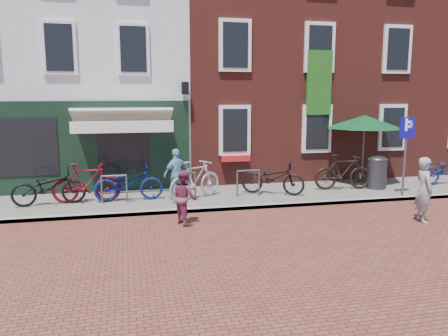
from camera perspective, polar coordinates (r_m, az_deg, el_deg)
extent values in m
plane|color=brown|center=(12.40, 2.41, -5.45)|extent=(80.00, 80.00, 0.00)
cube|color=slate|center=(14.06, 4.78, -3.48)|extent=(24.00, 3.00, 0.10)
cube|color=silver|center=(18.72, -18.82, 12.98)|extent=(8.00, 8.00, 9.00)
cube|color=maroon|center=(19.35, 2.91, 14.81)|extent=(6.00, 8.00, 10.00)
cube|color=maroon|center=(21.72, 18.82, 13.74)|extent=(6.00, 8.00, 10.00)
cylinder|color=#373739|center=(15.53, 19.15, -0.75)|extent=(0.64, 0.64, 0.96)
ellipsoid|color=#373739|center=(15.44, 19.26, 1.27)|extent=(0.64, 0.64, 0.29)
cylinder|color=#4C4C4F|center=(14.57, 22.36, 1.38)|extent=(0.07, 0.07, 2.44)
cube|color=#100D8F|center=(14.47, 22.62, 4.82)|extent=(0.50, 0.04, 0.65)
cylinder|color=#4C4C4F|center=(16.35, 17.36, -1.73)|extent=(0.50, 0.50, 0.08)
cylinder|color=#4C4C4F|center=(16.19, 17.55, 2.08)|extent=(0.06, 0.06, 2.27)
cone|color=#0C441D|center=(16.09, 17.76, 6.10)|extent=(2.70, 2.70, 0.45)
imported|color=gray|center=(12.17, 24.45, -2.58)|extent=(0.49, 0.66, 1.66)
imported|color=#7C324B|center=(11.00, -5.16, -3.77)|extent=(0.73, 0.81, 1.36)
imported|color=#7BB4CB|center=(13.18, -6.12, -0.78)|extent=(0.96, 0.73, 1.52)
imported|color=black|center=(13.38, -21.72, -2.27)|extent=(2.07, 0.98, 1.05)
imported|color=#5A0912|center=(13.32, -17.37, -1.83)|extent=(1.94, 0.57, 1.16)
imported|color=navy|center=(13.24, -12.23, -1.93)|extent=(2.01, 0.76, 1.05)
imported|color=#9C9B9E|center=(13.19, -3.75, -1.52)|extent=(1.94, 1.48, 1.16)
imported|color=black|center=(13.87, 6.33, -1.26)|extent=(2.08, 1.57, 1.05)
imported|color=black|center=(14.99, 15.18, -0.51)|extent=(1.98, 0.75, 1.16)
imported|color=navy|center=(17.24, 26.91, -0.13)|extent=(2.04, 0.86, 1.05)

